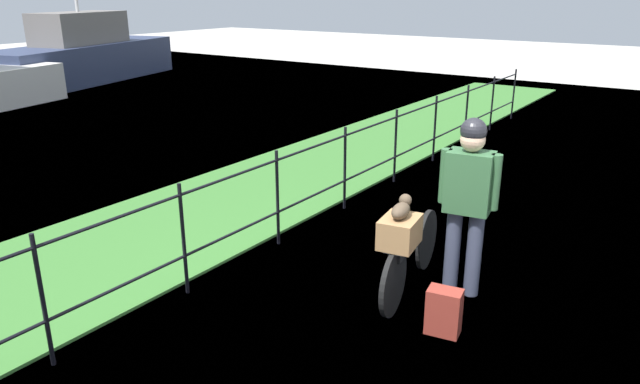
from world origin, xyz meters
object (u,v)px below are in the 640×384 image
bicycle_main (411,258)px  wooden_crate (400,232)px  cyclist_person (468,192)px  moored_boat_mid (83,56)px  backpack_on_paving (444,312)px  terrier_dog (402,209)px

bicycle_main → wooden_crate: 0.56m
cyclist_person → moored_boat_mid: moored_boat_mid is taller
backpack_on_paving → moored_boat_mid: moored_boat_mid is taller
bicycle_main → terrier_dog: terrier_dog is taller
wooden_crate → terrier_dog: 0.21m
wooden_crate → cyclist_person: (0.61, -0.36, 0.26)m
bicycle_main → terrier_dog: 0.72m
wooden_crate → cyclist_person: cyclist_person is taller
bicycle_main → backpack_on_paving: bearing=-132.3°
cyclist_person → moored_boat_mid: size_ratio=0.24×
wooden_crate → moored_boat_mid: (6.78, 14.44, 0.04)m
terrier_dog → moored_boat_mid: size_ratio=0.05×
bicycle_main → wooden_crate: size_ratio=4.15×
terrier_dog → moored_boat_mid: moored_boat_mid is taller
bicycle_main → cyclist_person: size_ratio=0.98×
moored_boat_mid → cyclist_person: bearing=-112.6°
wooden_crate → cyclist_person: bearing=-30.3°
backpack_on_paving → moored_boat_mid: 16.49m
wooden_crate → terrier_dog: size_ratio=1.23×
bicycle_main → moored_boat_mid: 15.75m
terrier_dog → backpack_on_paving: (-0.17, -0.52, -0.75)m
cyclist_person → terrier_dog: bearing=148.4°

